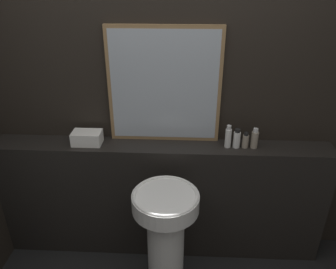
{
  "coord_description": "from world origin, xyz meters",
  "views": [
    {
      "loc": [
        0.15,
        -0.9,
        2.1
      ],
      "look_at": [
        0.05,
        1.06,
        1.11
      ],
      "focal_mm": 35.0,
      "sensor_mm": 36.0,
      "label": 1
    }
  ],
  "objects": [
    {
      "name": "body_wash_bottle",
      "position": [
        0.66,
        1.18,
        1.03
      ],
      "size": [
        0.05,
        0.05,
        0.15
      ],
      "color": "gray",
      "rests_on": "vanity_counter"
    },
    {
      "name": "mirror",
      "position": [
        0.02,
        1.27,
        1.38
      ],
      "size": [
        0.79,
        0.03,
        0.83
      ],
      "color": "#937047",
      "rests_on": "vanity_counter"
    },
    {
      "name": "shampoo_bottle",
      "position": [
        0.48,
        1.18,
        1.04
      ],
      "size": [
        0.04,
        0.04,
        0.17
      ],
      "color": "white",
      "rests_on": "vanity_counter"
    },
    {
      "name": "towel_stack",
      "position": [
        -0.54,
        1.18,
        1.01
      ],
      "size": [
        0.21,
        0.13,
        0.09
      ],
      "color": "white",
      "rests_on": "vanity_counter"
    },
    {
      "name": "vanity_counter",
      "position": [
        0.0,
        1.18,
        0.48
      ],
      "size": [
        2.49,
        0.24,
        0.97
      ],
      "color": "black",
      "rests_on": "ground_plane"
    },
    {
      "name": "pedestal_sink",
      "position": [
        0.05,
        0.74,
        0.52
      ],
      "size": [
        0.43,
        0.43,
        0.86
      ],
      "color": "white",
      "rests_on": "ground_plane"
    },
    {
      "name": "wall_back",
      "position": [
        0.0,
        1.32,
        1.25
      ],
      "size": [
        8.0,
        0.06,
        2.5
      ],
      "color": "black",
      "rests_on": "ground_plane"
    },
    {
      "name": "lotion_bottle",
      "position": [
        0.6,
        1.18,
        1.02
      ],
      "size": [
        0.04,
        0.04,
        0.12
      ],
      "color": "gray",
      "rests_on": "vanity_counter"
    },
    {
      "name": "conditioner_bottle",
      "position": [
        0.54,
        1.18,
        1.03
      ],
      "size": [
        0.05,
        0.05,
        0.14
      ],
      "color": "white",
      "rests_on": "vanity_counter"
    }
  ]
}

